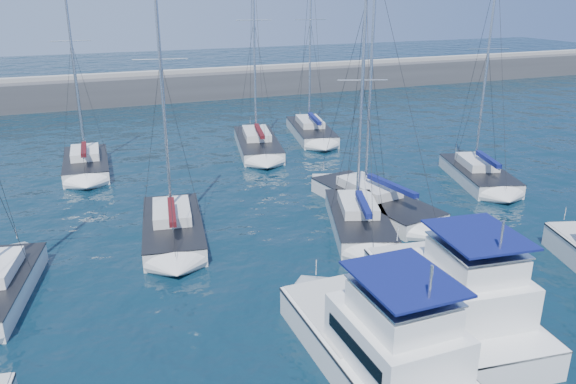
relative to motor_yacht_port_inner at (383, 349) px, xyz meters
name	(u,v)px	position (x,y,z in m)	size (l,w,h in m)	color
ground	(402,322)	(2.51, 2.62, -1.13)	(220.00, 220.00, 0.00)	black
breakwater	(165,91)	(2.51, 54.62, -0.08)	(160.00, 6.00, 4.45)	#424244
motor_yacht_port_inner	(383,349)	(0.00, 0.00, 0.00)	(3.66, 9.18, 4.69)	white
motor_yacht_stbd_inner	(457,298)	(4.37, 1.77, 0.00)	(4.87, 9.48, 4.69)	white
sailboat_mid_b	(173,227)	(-4.35, 14.28, -0.61)	(4.26, 8.26, 14.79)	silver
sailboat_mid_c	(359,220)	(5.38, 11.52, -0.63)	(5.40, 8.31, 12.83)	silver
sailboat_mid_d	(374,201)	(7.66, 13.80, -0.63)	(4.48, 9.56, 14.12)	silver
sailboat_mid_e	(478,174)	(16.98, 15.66, -0.61)	(5.18, 8.09, 14.13)	silver
sailboat_back_a	(86,164)	(-7.99, 28.28, -0.61)	(3.48, 7.76, 14.65)	white
sailboat_back_b	(257,143)	(5.48, 29.03, -0.61)	(5.06, 9.82, 16.45)	silver
sailboat_back_c	(311,131)	(11.40, 31.47, -0.60)	(4.85, 9.33, 16.18)	silver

